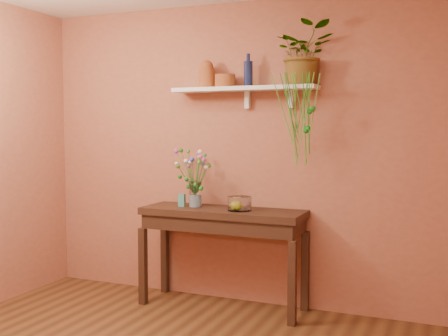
% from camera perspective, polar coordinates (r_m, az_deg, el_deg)
% --- Properties ---
extents(room, '(4.04, 4.04, 2.70)m').
position_cam_1_polar(room, '(3.19, -10.95, -0.12)').
color(room, brown).
rests_on(room, ground).
extents(sideboard, '(1.44, 0.46, 0.88)m').
position_cam_1_polar(sideboard, '(4.84, -0.14, -5.73)').
color(sideboard, '#351D14').
rests_on(sideboard, ground).
extents(wall_shelf, '(1.30, 0.24, 0.19)m').
position_cam_1_polar(wall_shelf, '(4.84, 2.19, 8.13)').
color(wall_shelf, white).
rests_on(wall_shelf, room).
extents(terracotta_jug, '(0.18, 0.18, 0.24)m').
position_cam_1_polar(terracotta_jug, '(4.98, -1.79, 9.61)').
color(terracotta_jug, '#9E5227').
rests_on(terracotta_jug, wall_shelf).
extents(terracotta_pot, '(0.23, 0.23, 0.11)m').
position_cam_1_polar(terracotta_pot, '(4.90, 0.12, 8.99)').
color(terracotta_pot, '#9E5227').
rests_on(terracotta_pot, wall_shelf).
extents(blue_bottle, '(0.10, 0.10, 0.28)m').
position_cam_1_polar(blue_bottle, '(4.83, 2.52, 9.76)').
color(blue_bottle, '#151D43').
rests_on(blue_bottle, wall_shelf).
extents(spider_plant, '(0.57, 0.53, 0.51)m').
position_cam_1_polar(spider_plant, '(4.72, 8.30, 11.59)').
color(spider_plant, '#1A771A').
rests_on(spider_plant, wall_shelf).
extents(plant_fronds, '(0.38, 0.34, 0.75)m').
position_cam_1_polar(plant_fronds, '(4.53, 8.20, 5.41)').
color(plant_fronds, '#1A771A').
rests_on(plant_fronds, wall_shelf).
extents(glass_vase, '(0.11, 0.11, 0.23)m').
position_cam_1_polar(glass_vase, '(4.93, -2.99, -2.90)').
color(glass_vase, white).
rests_on(glass_vase, sideboard).
extents(bouquet, '(0.37, 0.43, 0.41)m').
position_cam_1_polar(bouquet, '(4.91, -3.21, 0.13)').
color(bouquet, '#386B28').
rests_on(bouquet, glass_vase).
extents(glass_bowl, '(0.20, 0.20, 0.12)m').
position_cam_1_polar(glass_bowl, '(4.72, 1.62, -3.75)').
color(glass_bowl, white).
rests_on(glass_bowl, sideboard).
extents(lemon, '(0.08, 0.08, 0.08)m').
position_cam_1_polar(lemon, '(4.71, 1.35, -3.89)').
color(lemon, yellow).
rests_on(lemon, glass_bowl).
extents(carton, '(0.06, 0.05, 0.11)m').
position_cam_1_polar(carton, '(4.97, -4.39, -3.34)').
color(carton, teal).
rests_on(carton, sideboard).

